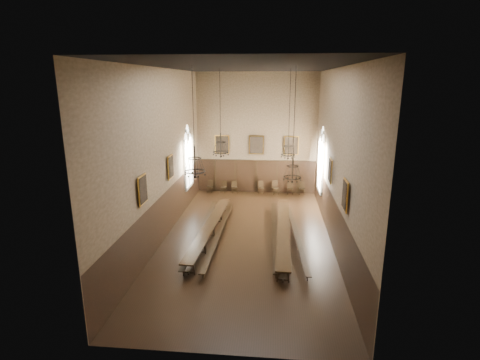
# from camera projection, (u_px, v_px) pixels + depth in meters

# --- Properties ---
(floor) EXTENTS (9.00, 18.00, 0.02)m
(floor) POSITION_uv_depth(u_px,v_px,m) (247.00, 239.00, 20.42)
(floor) COLOR black
(floor) RESTS_ON ground
(ceiling) EXTENTS (9.00, 18.00, 0.02)m
(ceiling) POSITION_uv_depth(u_px,v_px,m) (248.00, 67.00, 18.11)
(ceiling) COLOR black
(ceiling) RESTS_ON ground
(wall_back) EXTENTS (9.00, 0.02, 9.00)m
(wall_back) POSITION_uv_depth(u_px,v_px,m) (257.00, 134.00, 27.93)
(wall_back) COLOR #866D52
(wall_back) RESTS_ON ground
(wall_front) EXTENTS (9.00, 0.02, 9.00)m
(wall_front) POSITION_uv_depth(u_px,v_px,m) (224.00, 221.00, 10.59)
(wall_front) COLOR #866D52
(wall_front) RESTS_ON ground
(wall_left) EXTENTS (0.02, 18.00, 9.00)m
(wall_left) POSITION_uv_depth(u_px,v_px,m) (162.00, 156.00, 19.67)
(wall_left) COLOR #866D52
(wall_left) RESTS_ON ground
(wall_right) EXTENTS (0.02, 18.00, 9.00)m
(wall_right) POSITION_uv_depth(u_px,v_px,m) (337.00, 160.00, 18.85)
(wall_right) COLOR #866D52
(wall_right) RESTS_ON ground
(wainscot_panelling) EXTENTS (9.00, 18.00, 2.50)m
(wainscot_panelling) POSITION_uv_depth(u_px,v_px,m) (247.00, 217.00, 20.09)
(wainscot_panelling) COLOR black
(wainscot_panelling) RESTS_ON floor
(table_left) EXTENTS (1.11, 9.34, 0.73)m
(table_left) POSITION_uv_depth(u_px,v_px,m) (210.00, 231.00, 20.55)
(table_left) COLOR black
(table_left) RESTS_ON floor
(table_right) EXTENTS (0.84, 9.55, 0.74)m
(table_right) POSITION_uv_depth(u_px,v_px,m) (283.00, 234.00, 20.04)
(table_right) COLOR black
(table_right) RESTS_ON floor
(bench_left_outer) EXTENTS (0.39, 9.73, 0.44)m
(bench_left_outer) POSITION_uv_depth(u_px,v_px,m) (202.00, 231.00, 20.75)
(bench_left_outer) COLOR black
(bench_left_outer) RESTS_ON floor
(bench_left_inner) EXTENTS (0.42, 9.51, 0.43)m
(bench_left_inner) POSITION_uv_depth(u_px,v_px,m) (219.00, 233.00, 20.44)
(bench_left_inner) COLOR black
(bench_left_inner) RESTS_ON floor
(bench_right_inner) EXTENTS (0.49, 9.51, 0.43)m
(bench_right_inner) POSITION_uv_depth(u_px,v_px,m) (275.00, 233.00, 20.47)
(bench_right_inner) COLOR black
(bench_right_inner) RESTS_ON floor
(bench_right_outer) EXTENTS (0.86, 9.00, 0.41)m
(bench_right_outer) POSITION_uv_depth(u_px,v_px,m) (296.00, 237.00, 20.03)
(bench_right_outer) COLOR black
(bench_right_outer) RESTS_ON floor
(chair_0) EXTENTS (0.46, 0.46, 0.94)m
(chair_0) POSITION_uv_depth(u_px,v_px,m) (210.00, 189.00, 28.88)
(chair_0) COLOR black
(chair_0) RESTS_ON floor
(chair_1) EXTENTS (0.48, 0.48, 0.93)m
(chair_1) POSITION_uv_depth(u_px,v_px,m) (224.00, 189.00, 28.73)
(chair_1) COLOR black
(chair_1) RESTS_ON floor
(chair_2) EXTENTS (0.51, 0.51, 0.93)m
(chair_2) POSITION_uv_depth(u_px,v_px,m) (235.00, 189.00, 28.71)
(chair_2) COLOR black
(chair_2) RESTS_ON floor
(chair_4) EXTENTS (0.50, 0.50, 0.96)m
(chair_4) POSITION_uv_depth(u_px,v_px,m) (261.00, 190.00, 28.56)
(chair_4) COLOR black
(chair_4) RESTS_ON floor
(chair_5) EXTENTS (0.58, 0.58, 1.03)m
(chair_5) POSITION_uv_depth(u_px,v_px,m) (275.00, 190.00, 28.41)
(chair_5) COLOR black
(chair_5) RESTS_ON floor
(chair_6) EXTENTS (0.45, 0.45, 0.98)m
(chair_6) POSITION_uv_depth(u_px,v_px,m) (290.00, 191.00, 28.31)
(chair_6) COLOR black
(chair_6) RESTS_ON floor
(chair_7) EXTENTS (0.45, 0.45, 0.98)m
(chair_7) POSITION_uv_depth(u_px,v_px,m) (302.00, 191.00, 28.30)
(chair_7) COLOR black
(chair_7) RESTS_ON floor
(chandelier_back_left) EXTENTS (0.93, 0.93, 4.88)m
(chandelier_back_left) POSITION_uv_depth(u_px,v_px,m) (221.00, 147.00, 21.87)
(chandelier_back_left) COLOR black
(chandelier_back_left) RESTS_ON ceiling
(chandelier_back_right) EXTENTS (0.80, 0.80, 4.91)m
(chandelier_back_right) POSITION_uv_depth(u_px,v_px,m) (288.00, 149.00, 21.40)
(chandelier_back_right) COLOR black
(chandelier_back_right) RESTS_ON ceiling
(chandelier_front_left) EXTENTS (0.94, 0.94, 4.80)m
(chandelier_front_left) POSITION_uv_depth(u_px,v_px,m) (195.00, 165.00, 16.86)
(chandelier_front_left) COLOR black
(chandelier_front_left) RESTS_ON ceiling
(chandelier_front_right) EXTENTS (0.81, 0.81, 5.01)m
(chandelier_front_right) POSITION_uv_depth(u_px,v_px,m) (293.00, 170.00, 16.77)
(chandelier_front_right) COLOR black
(chandelier_front_right) RESTS_ON ceiling
(portrait_back_0) EXTENTS (1.10, 0.12, 1.40)m
(portrait_back_0) POSITION_uv_depth(u_px,v_px,m) (222.00, 144.00, 28.25)
(portrait_back_0) COLOR gold
(portrait_back_0) RESTS_ON wall_back
(portrait_back_1) EXTENTS (1.10, 0.12, 1.40)m
(portrait_back_1) POSITION_uv_depth(u_px,v_px,m) (256.00, 145.00, 28.01)
(portrait_back_1) COLOR gold
(portrait_back_1) RESTS_ON wall_back
(portrait_back_2) EXTENTS (1.10, 0.12, 1.40)m
(portrait_back_2) POSITION_uv_depth(u_px,v_px,m) (291.00, 146.00, 27.78)
(portrait_back_2) COLOR gold
(portrait_back_2) RESTS_ON wall_back
(portrait_left_0) EXTENTS (0.12, 1.00, 1.30)m
(portrait_left_0) POSITION_uv_depth(u_px,v_px,m) (170.00, 167.00, 20.83)
(portrait_left_0) COLOR gold
(portrait_left_0) RESTS_ON wall_left
(portrait_left_1) EXTENTS (0.12, 1.00, 1.30)m
(portrait_left_1) POSITION_uv_depth(u_px,v_px,m) (143.00, 190.00, 16.50)
(portrait_left_1) COLOR gold
(portrait_left_1) RESTS_ON wall_left
(portrait_right_0) EXTENTS (0.12, 1.00, 1.30)m
(portrait_right_0) POSITION_uv_depth(u_px,v_px,m) (330.00, 170.00, 20.03)
(portrait_right_0) COLOR gold
(portrait_right_0) RESTS_ON wall_right
(portrait_right_1) EXTENTS (0.12, 1.00, 1.30)m
(portrait_right_1) POSITION_uv_depth(u_px,v_px,m) (345.00, 195.00, 15.70)
(portrait_right_1) COLOR gold
(portrait_right_1) RESTS_ON wall_right
(window_right) EXTENTS (0.20, 2.20, 4.60)m
(window_right) POSITION_uv_depth(u_px,v_px,m) (321.00, 159.00, 24.43)
(window_right) COLOR white
(window_right) RESTS_ON wall_right
(window_left) EXTENTS (0.20, 2.20, 4.60)m
(window_left) POSITION_uv_depth(u_px,v_px,m) (188.00, 157.00, 25.24)
(window_left) COLOR white
(window_left) RESTS_ON wall_left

